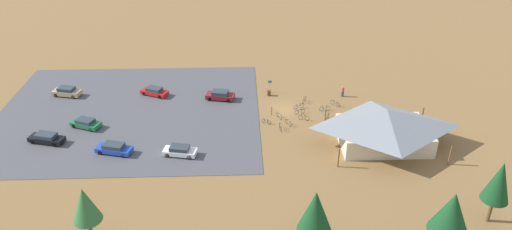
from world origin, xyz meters
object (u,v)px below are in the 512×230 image
object	(u,v)px
bicycle_orange_lone_east	(304,100)
bicycle_yellow_back_row	(328,117)
bicycle_silver_edge_north	(288,123)
car_white_near_entry	(180,151)
pine_far_west	(452,213)
pine_west	(85,205)
bicycle_green_trailside	(300,112)
bike_pavilion	(385,125)
trash_bin	(269,93)
car_maroon_far_end	(220,95)
car_red_by_curb	(154,91)
pine_center	(499,182)
car_black_second_row	(46,138)
bicycle_blue_near_sign	(335,103)
bicycle_white_by_bin	(279,116)
lot_sign	(270,84)
car_blue_aisle_side	(114,148)
visitor_near_lot	(343,91)
bicycle_purple_lone_west	(299,106)
bicycle_red_yard_left	(304,118)
bicycle_teal_yard_right	(325,108)
pine_far_east	(315,211)
bicycle_teal_front_row	(272,110)
bicycle_black_near_porch	(266,121)
bicycle_silver_yard_center	(280,127)
car_tan_back_corner	(67,92)

from	to	relation	value
bicycle_orange_lone_east	bicycle_yellow_back_row	bearing A→B (deg)	116.63
bicycle_silver_edge_north	car_white_near_entry	size ratio (longest dim) A/B	0.34
pine_far_west	bicycle_silver_edge_north	size ratio (longest dim) A/B	4.64
pine_west	bicycle_green_trailside	size ratio (longest dim) A/B	4.02
bike_pavilion	trash_bin	bearing A→B (deg)	-45.83
car_maroon_far_end	car_red_by_curb	xyz separation A→B (m)	(10.56, -1.85, -0.06)
bike_pavilion	bicycle_yellow_back_row	world-z (taller)	bike_pavilion
pine_center	car_black_second_row	size ratio (longest dim) A/B	1.48
bike_pavilion	trash_bin	size ratio (longest dim) A/B	15.93
pine_west	bicycle_blue_near_sign	distance (m)	40.88
bicycle_white_by_bin	lot_sign	bearing A→B (deg)	-84.27
car_blue_aisle_side	visitor_near_lot	xyz separation A→B (m)	(-32.69, -15.04, 0.19)
pine_west	bicycle_purple_lone_west	distance (m)	36.46
bicycle_red_yard_left	bicycle_blue_near_sign	bearing A→B (deg)	-141.44
bicycle_red_yard_left	car_white_near_entry	distance (m)	19.07
bicycle_white_by_bin	visitor_near_lot	xyz separation A→B (m)	(-10.63, -6.64, 0.57)
car_red_by_curb	bicycle_purple_lone_west	bearing A→B (deg)	166.91
bicycle_teal_yard_right	car_white_near_entry	bearing A→B (deg)	28.78
pine_far_east	bicycle_red_yard_left	world-z (taller)	pine_far_east
bicycle_purple_lone_west	bicycle_teal_front_row	distance (m)	4.37
bicycle_blue_near_sign	bicycle_black_near_porch	bearing A→B (deg)	25.12
pine_far_west	pine_west	world-z (taller)	pine_far_west
bicycle_black_near_porch	bicycle_purple_lone_west	distance (m)	6.76
car_maroon_far_end	car_white_near_entry	bearing A→B (deg)	73.04
car_black_second_row	car_blue_aisle_side	bearing A→B (deg)	163.40
bicycle_silver_yard_center	bicycle_purple_lone_west	distance (m)	6.96
pine_far_east	bicycle_red_yard_left	xyz separation A→B (m)	(-2.24, -25.23, -4.19)
bicycle_purple_lone_west	car_tan_back_corner	world-z (taller)	car_tan_back_corner
pine_west	bicycle_red_yard_left	world-z (taller)	pine_west
bike_pavilion	bicycle_purple_lone_west	bearing A→B (deg)	-45.52
pine_far_east	car_tan_back_corner	xyz separation A→B (m)	(34.51, -34.30, -3.78)
pine_center	bicycle_black_near_porch	world-z (taller)	pine_center
bicycle_silver_yard_center	bicycle_yellow_back_row	xyz separation A→B (m)	(-7.13, -2.64, -0.00)
trash_bin	car_tan_back_corner	distance (m)	32.16
car_maroon_far_end	visitor_near_lot	world-z (taller)	visitor_near_lot
bicycle_blue_near_sign	car_tan_back_corner	size ratio (longest dim) A/B	0.29
bicycle_black_near_porch	bicycle_orange_lone_east	world-z (taller)	bicycle_orange_lone_east
bicycle_blue_near_sign	visitor_near_lot	size ratio (longest dim) A/B	0.78
bicycle_yellow_back_row	bicycle_silver_edge_north	size ratio (longest dim) A/B	1.03
bicycle_teal_front_row	bicycle_teal_yard_right	bearing A→B (deg)	-177.41
bicycle_green_trailside	pine_center	bearing A→B (deg)	125.66
lot_sign	bicycle_purple_lone_west	world-z (taller)	lot_sign
bicycle_blue_near_sign	bicycle_purple_lone_west	distance (m)	5.70
pine_far_west	car_tan_back_corner	distance (m)	59.07
bicycle_red_yard_left	bicycle_purple_lone_west	xyz separation A→B (m)	(0.32, -3.54, -0.01)
car_maroon_far_end	car_blue_aisle_side	bearing A→B (deg)	47.84
bicycle_silver_yard_center	bicycle_teal_front_row	bearing A→B (deg)	-79.65
bicycle_blue_near_sign	car_black_second_row	bearing A→B (deg)	12.68
car_red_by_curb	car_white_near_entry	bearing A→B (deg)	108.60
pine_center	bicycle_green_trailside	distance (m)	29.91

